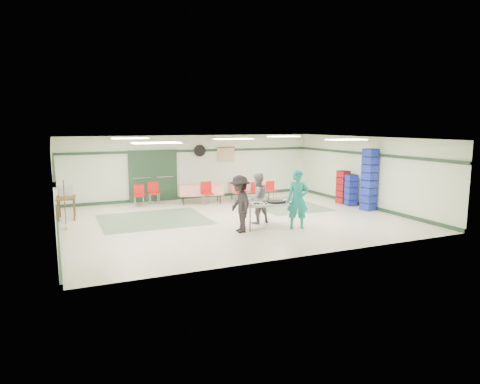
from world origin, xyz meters
name	(u,v)px	position (x,y,z in m)	size (l,w,h in m)	color
floor	(234,219)	(0.00, 0.00, 0.00)	(11.00, 11.00, 0.00)	beige
ceiling	(233,138)	(0.00, 0.00, 2.70)	(11.00, 11.00, 0.00)	white
wall_back	(193,167)	(0.00, 4.50, 1.35)	(11.00, 11.00, 0.00)	beige
wall_front	(307,201)	(0.00, -4.50, 1.35)	(11.00, 11.00, 0.00)	beige
wall_left	(54,189)	(-5.50, 0.00, 1.35)	(9.00, 9.00, 0.00)	beige
wall_right	(366,172)	(5.50, 0.00, 1.35)	(9.00, 9.00, 0.00)	beige
trim_back	(193,151)	(0.00, 4.47, 2.05)	(11.00, 0.06, 0.10)	#1E3723
baseboard_back	(194,197)	(0.00, 4.47, 0.06)	(11.00, 0.06, 0.12)	#1E3723
trim_left	(53,164)	(-5.47, 0.00, 2.05)	(9.00, 0.06, 0.10)	#1E3723
baseboard_left	(58,233)	(-5.47, 0.00, 0.06)	(9.00, 0.06, 0.12)	#1E3723
trim_right	(366,154)	(5.47, 0.00, 2.05)	(9.00, 0.06, 0.10)	#1E3723
baseboard_right	(363,205)	(5.47, 0.00, 0.06)	(9.00, 0.06, 0.12)	#1E3723
green_patch_a	(154,219)	(-2.50, 1.00, 0.00)	(3.50, 3.00, 0.01)	#617F5D
green_patch_b	(284,205)	(2.80, 1.50, 0.00)	(2.50, 3.50, 0.01)	#617F5D
double_door_left	(142,177)	(-2.20, 4.44, 1.05)	(0.90, 0.06, 2.10)	gray
double_door_right	(165,176)	(-1.25, 4.44, 1.05)	(0.90, 0.06, 2.10)	gray
door_frame	(153,176)	(-1.73, 4.42, 1.05)	(2.00, 0.03, 2.15)	#1E3723
wall_fan	(200,151)	(0.30, 4.44, 2.05)	(0.50, 0.50, 0.10)	black
scroll_banner	(226,155)	(1.50, 4.44, 1.85)	(0.80, 0.02, 0.60)	tan
serving_table	(272,204)	(0.64, -1.56, 0.72)	(2.01, 0.96, 0.76)	#B3B2AD
sheet_tray_right	(289,201)	(1.22, -1.59, 0.77)	(0.56, 0.43, 0.02)	silver
sheet_tray_mid	(267,203)	(0.49, -1.47, 0.77)	(0.61, 0.46, 0.02)	silver
sheet_tray_left	(260,204)	(0.15, -1.67, 0.77)	(0.61, 0.46, 0.02)	silver
baking_pan	(276,202)	(0.72, -1.63, 0.80)	(0.52, 0.32, 0.08)	black
foam_box_stack	(246,202)	(-0.25, -1.56, 0.86)	(0.22, 0.20, 0.20)	white
volunteer_teal	(298,200)	(1.27, -2.02, 0.90)	(0.65, 0.43, 1.79)	#138781
volunteer_grey	(257,198)	(0.45, -0.88, 0.82)	(0.79, 0.62, 1.63)	gray
volunteer_dark	(240,204)	(-0.51, -1.71, 0.85)	(1.09, 0.63, 1.69)	black
dining_table_a	(250,186)	(2.12, 3.21, 0.57)	(1.81, 0.93, 0.77)	red
dining_table_b	(201,189)	(-0.08, 3.21, 0.57)	(1.86, 1.07, 0.77)	red
chair_a	(255,190)	(2.08, 2.63, 0.50)	(0.50, 0.50, 0.81)	red
chair_b	(241,189)	(1.44, 2.65, 0.58)	(0.46, 0.46, 0.94)	red
chair_c	(271,189)	(2.80, 2.64, 0.50)	(0.42, 0.42, 0.82)	red
chair_d	(207,191)	(-0.02, 2.65, 0.58)	(0.47, 0.47, 0.94)	red
chair_loose_a	(154,191)	(-1.89, 3.70, 0.55)	(0.44, 0.44, 0.90)	red
chair_loose_b	(139,193)	(-2.50, 3.49, 0.52)	(0.47, 0.47, 0.85)	red
crate_stack_blue_a	(369,180)	(5.15, -0.64, 1.14)	(0.44, 0.44, 2.28)	#1B2EA6
crate_stack_red	(343,187)	(5.15, 0.89, 0.66)	(0.41, 0.41, 1.32)	#A7101B
crate_stack_blue_b	(351,190)	(5.15, 0.38, 0.61)	(0.38, 0.38, 1.23)	#1B2EA6
printer_table	(66,200)	(-5.15, 2.27, 0.65)	(0.67, 0.97, 0.74)	brown
office_printer	(65,190)	(-5.15, 2.65, 0.92)	(0.44, 0.38, 0.34)	#AFB0AB
broom	(65,204)	(-5.23, 0.75, 0.78)	(0.03, 0.03, 1.51)	brown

